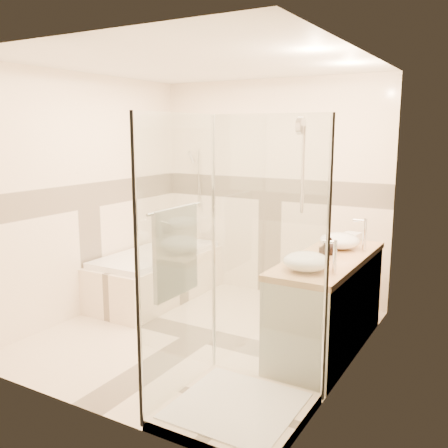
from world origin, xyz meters
The scene contains 12 objects.
room centered at (0.06, 0.01, 1.26)m, with size 2.82×3.02×2.52m.
bathtub centered at (-1.02, 0.65, 0.31)m, with size 0.75×1.70×0.56m.
vanity centered at (1.12, 0.30, 0.43)m, with size 0.58×1.62×0.85m.
shower_enclosure centered at (0.83, -0.97, 0.51)m, with size 0.96×0.93×2.04m.
vessel_sink_near centered at (1.10, 0.65, 0.92)m, with size 0.37×0.37×0.15m, color white.
vessel_sink_far centered at (1.10, -0.21, 0.92)m, with size 0.36×0.36×0.15m, color white.
faucet_near centered at (1.32, 0.65, 1.02)m, with size 0.12×0.03×0.30m.
faucet_far centered at (1.32, -0.21, 1.01)m, with size 0.11×0.03×0.27m.
amenity_bottle_a centered at (1.10, 0.21, 0.93)m, with size 0.07×0.07×0.15m, color black.
amenity_bottle_b centered at (1.10, 0.37, 0.93)m, with size 0.12×0.12×0.15m, color black.
folded_towels centered at (1.10, 0.98, 0.89)m, with size 0.15×0.25×0.08m, color white.
rolled_towel centered at (-1.11, 1.31, 0.61)m, with size 0.10×0.10×0.21m, color white.
Camera 1 is at (2.43, -3.78, 1.92)m, focal length 40.00 mm.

